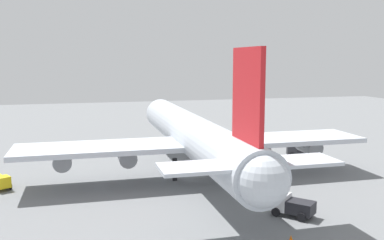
# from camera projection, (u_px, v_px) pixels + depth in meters

# --- Properties ---
(ground_plane) EXTENTS (231.90, 231.90, 0.00)m
(ground_plane) POSITION_uv_depth(u_px,v_px,m) (192.00, 174.00, 66.14)
(ground_plane) COLOR slate
(cargo_airplane) EXTENTS (57.98, 51.06, 18.74)m
(cargo_airplane) POSITION_uv_depth(u_px,v_px,m) (192.00, 135.00, 65.06)
(cargo_airplane) COLOR silver
(cargo_airplane) RESTS_ON ground_plane
(baggage_tug) EXTENTS (5.04, 4.80, 2.36)m
(baggage_tug) POSITION_uv_depth(u_px,v_px,m) (291.00, 205.00, 48.50)
(baggage_tug) COLOR silver
(baggage_tug) RESTS_ON ground_plane
(fuel_truck) EXTENTS (3.45, 5.34, 2.29)m
(fuel_truck) POSITION_uv_depth(u_px,v_px,m) (299.00, 151.00, 77.42)
(fuel_truck) COLOR #333338
(fuel_truck) RESTS_ON ground_plane
(safety_cone_nose) EXTENTS (0.59, 0.59, 0.84)m
(safety_cone_nose) POSITION_uv_depth(u_px,v_px,m) (150.00, 141.00, 90.47)
(safety_cone_nose) COLOR orange
(safety_cone_nose) RESTS_ON ground_plane
(safety_cone_tail) EXTENTS (0.39, 0.39, 0.56)m
(safety_cone_tail) POSITION_uv_depth(u_px,v_px,m) (291.00, 238.00, 41.90)
(safety_cone_tail) COLOR orange
(safety_cone_tail) RESTS_ON ground_plane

